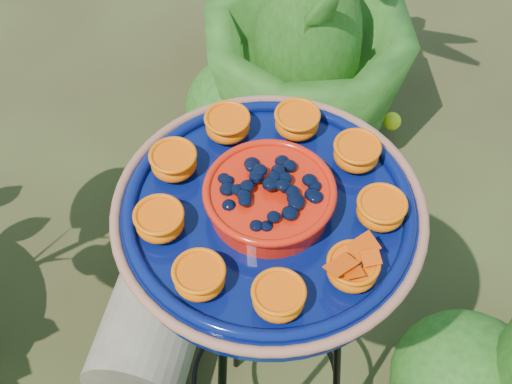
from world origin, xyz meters
TOP-DOWN VIEW (x-y plane):
  - ground_plane at (0.00, 0.00)m, footprint 20.00×20.00m
  - tripod_stand at (-0.02, -0.15)m, footprint 0.37×0.37m
  - feeder_dish at (-0.02, -0.15)m, footprint 0.51×0.51m
  - driftwood_log at (0.05, 0.27)m, footprint 0.68×0.58m

SIDE VIEW (x-z plane):
  - ground_plane at x=0.00m, z-range 0.00..0.00m
  - driftwood_log at x=0.05m, z-range 0.00..0.23m
  - tripod_stand at x=-0.02m, z-range 0.09..0.89m
  - feeder_dish at x=-0.02m, z-range 0.79..0.89m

